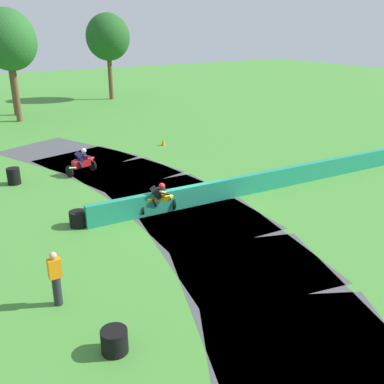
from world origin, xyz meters
TOP-DOWN VIEW (x-y plane):
  - ground_plane at (0.00, 0.00)m, footprint 120.00×120.00m
  - track_asphalt at (-1.06, 0.05)m, footprint 9.32×30.10m
  - safety_barrier at (4.96, -0.22)m, footprint 18.52×1.12m
  - motorcycle_lead_yellow at (-1.23, 0.02)m, footprint 1.70×0.88m
  - motorcycle_chase_red at (-2.18, 6.61)m, footprint 1.71×1.06m
  - tire_stack_near at (-6.05, -6.80)m, footprint 0.65×0.65m
  - tire_stack_mid_a at (-4.47, 0.54)m, footprint 0.69×0.69m
  - tire_stack_mid_b at (-5.55, 6.87)m, footprint 0.62×0.62m
  - track_marshal at (-6.63, -4.17)m, footprint 0.34×0.24m
  - traffic_cone at (4.07, 9.47)m, footprint 0.28×0.28m
  - tree_far_left at (-2.05, 22.07)m, footprint 4.05×4.05m
  - tree_mid_rise at (8.35, 28.48)m, footprint 4.26×4.26m
  - tree_behind_barrier at (-1.67, 24.83)m, footprint 4.43×4.43m

SIDE VIEW (x-z plane):
  - ground_plane at x=0.00m, z-range 0.00..0.00m
  - track_asphalt at x=-1.06m, z-range 0.00..0.01m
  - traffic_cone at x=4.07m, z-range 0.00..0.44m
  - tire_stack_near at x=-6.05m, z-range 0.00..0.60m
  - tire_stack_mid_a at x=-4.47m, z-range 0.00..0.60m
  - tire_stack_mid_b at x=-5.55m, z-range 0.00..0.80m
  - safety_barrier at x=4.96m, z-range 0.00..0.90m
  - motorcycle_lead_yellow at x=-1.23m, z-range -0.07..1.35m
  - motorcycle_chase_red at x=-2.18m, z-range -0.06..1.37m
  - track_marshal at x=-6.63m, z-range 0.00..1.63m
  - tree_far_left at x=-2.05m, z-range 1.89..10.00m
  - tree_mid_rise at x=8.35m, z-range 1.84..10.08m
  - tree_behind_barrier at x=-1.67m, z-range 1.88..10.37m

